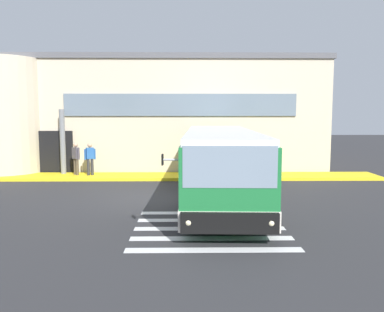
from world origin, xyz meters
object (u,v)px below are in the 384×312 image
(entry_support_column, at_px, (63,142))
(passenger_near_column, at_px, (76,157))
(bus_main_foreground, at_px, (220,166))
(safety_bollard_yellow, at_px, (188,173))
(passenger_by_doorway, at_px, (90,157))

(entry_support_column, height_order, passenger_near_column, entry_support_column)
(bus_main_foreground, xyz_separation_m, safety_bollard_yellow, (-1.21, 4.06, -0.88))
(passenger_near_column, height_order, passenger_by_doorway, same)
(entry_support_column, distance_m, safety_bollard_yellow, 7.01)
(bus_main_foreground, bearing_deg, passenger_near_column, 142.45)
(bus_main_foreground, xyz_separation_m, passenger_by_doorway, (-6.29, 5.34, -0.22))
(entry_support_column, xyz_separation_m, bus_main_foreground, (7.84, -5.86, -0.52))
(entry_support_column, xyz_separation_m, passenger_near_column, (0.80, -0.45, -0.78))
(safety_bollard_yellow, bearing_deg, passenger_near_column, 166.92)
(passenger_near_column, bearing_deg, entry_support_column, 150.87)
(entry_support_column, distance_m, passenger_by_doorway, 1.79)
(bus_main_foreground, xyz_separation_m, passenger_near_column, (-7.04, 5.41, -0.25))
(passenger_near_column, relative_size, passenger_by_doorway, 1.00)
(passenger_near_column, bearing_deg, bus_main_foreground, -37.55)
(bus_main_foreground, bearing_deg, entry_support_column, 143.24)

